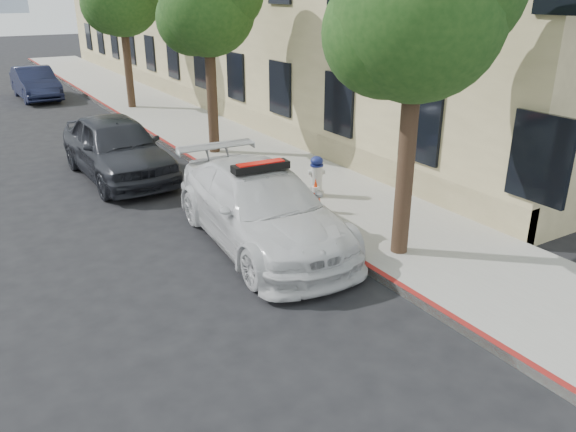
# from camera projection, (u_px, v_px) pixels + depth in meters

# --- Properties ---
(ground) EXTENTS (120.00, 120.00, 0.00)m
(ground) POSITION_uv_depth(u_px,v_px,m) (209.00, 254.00, 10.49)
(ground) COLOR black
(ground) RESTS_ON ground
(sidewalk) EXTENTS (3.20, 50.00, 0.15)m
(sidewalk) POSITION_uv_depth(u_px,v_px,m) (186.00, 125.00, 20.11)
(sidewalk) COLOR gray
(sidewalk) RESTS_ON ground
(curb_strip) EXTENTS (0.12, 50.00, 0.15)m
(curb_strip) POSITION_uv_depth(u_px,v_px,m) (144.00, 130.00, 19.36)
(curb_strip) COLOR maroon
(curb_strip) RESTS_ON ground
(tree_near) EXTENTS (2.92, 2.82, 5.62)m
(tree_near) POSITION_uv_depth(u_px,v_px,m) (420.00, 11.00, 8.73)
(tree_near) COLOR black
(tree_near) RESTS_ON sidewalk
(tree_mid) EXTENTS (2.77, 2.64, 5.43)m
(tree_mid) POSITION_uv_depth(u_px,v_px,m) (209.00, 7.00, 15.08)
(tree_mid) COLOR black
(tree_mid) RESTS_ON sidewalk
(police_car) EXTENTS (2.45, 5.24, 1.63)m
(police_car) POSITION_uv_depth(u_px,v_px,m) (261.00, 207.00, 10.68)
(police_car) COLOR silver
(police_car) RESTS_ON ground
(parked_car_mid) EXTENTS (2.08, 4.82, 1.62)m
(parked_car_mid) POSITION_uv_depth(u_px,v_px,m) (117.00, 147.00, 14.48)
(parked_car_mid) COLOR black
(parked_car_mid) RESTS_ON ground
(parked_car_far) EXTENTS (1.61, 4.30, 1.40)m
(parked_car_far) POSITION_uv_depth(u_px,v_px,m) (35.00, 83.00, 25.10)
(parked_car_far) COLOR black
(parked_car_far) RESTS_ON ground
(fire_hydrant) EXTENTS (0.39, 0.36, 0.94)m
(fire_hydrant) POSITION_uv_depth(u_px,v_px,m) (317.00, 177.00, 12.85)
(fire_hydrant) COLOR silver
(fire_hydrant) RESTS_ON sidewalk
(traffic_cone) EXTENTS (0.52, 0.52, 0.75)m
(traffic_cone) POSITION_uv_depth(u_px,v_px,m) (315.00, 195.00, 11.93)
(traffic_cone) COLOR black
(traffic_cone) RESTS_ON sidewalk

